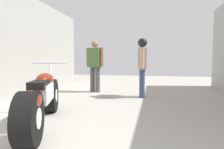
# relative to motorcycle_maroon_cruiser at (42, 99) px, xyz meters

# --- Properties ---
(ground_plane) EXTENTS (18.91, 18.91, 0.00)m
(ground_plane) POSITION_rel_motorcycle_maroon_cruiser_xyz_m (0.96, 1.43, -0.42)
(ground_plane) COLOR #A8A399
(motorcycle_maroon_cruiser) EXTENTS (1.07, 2.06, 1.00)m
(motorcycle_maroon_cruiser) POSITION_rel_motorcycle_maroon_cruiser_xyz_m (0.00, 0.00, 0.00)
(motorcycle_maroon_cruiser) COLOR black
(motorcycle_maroon_cruiser) RESTS_ON ground_plane
(mechanic_in_blue) EXTENTS (0.69, 0.36, 1.72)m
(mechanic_in_blue) POSITION_rel_motorcycle_maroon_cruiser_xyz_m (-0.21, 3.24, 0.56)
(mechanic_in_blue) COLOR #4C4C4C
(mechanic_in_blue) RESTS_ON ground_plane
(mechanic_with_helmet) EXTENTS (0.26, 0.65, 1.66)m
(mechanic_with_helmet) POSITION_rel_motorcycle_maroon_cruiser_xyz_m (1.38, 2.67, 0.58)
(mechanic_with_helmet) COLOR #384766
(mechanic_with_helmet) RESTS_ON ground_plane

